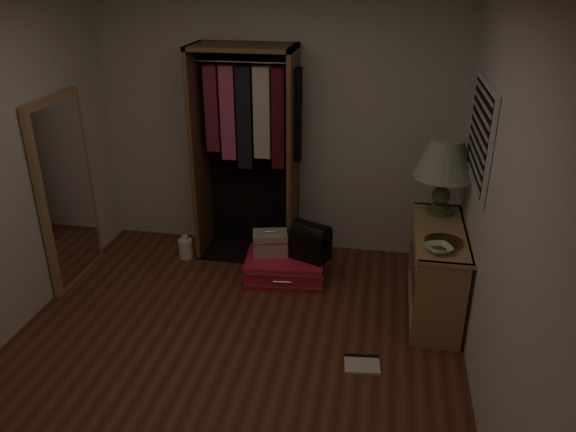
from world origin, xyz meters
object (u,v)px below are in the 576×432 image
(table_lamp, at_px, (445,160))
(console_bookshelf, at_px, (436,267))
(white_jug, at_px, (186,248))
(open_wardrobe, at_px, (250,137))
(train_case, at_px, (270,243))
(black_bag, at_px, (311,240))
(floor_mirror, at_px, (67,192))
(pink_suitcase, at_px, (285,267))

(table_lamp, bearing_deg, console_bookshelf, -90.44)
(white_jug, bearing_deg, open_wardrobe, 22.17)
(open_wardrobe, height_order, train_case, open_wardrobe)
(open_wardrobe, distance_m, black_bag, 1.13)
(open_wardrobe, bearing_deg, black_bag, -34.30)
(black_bag, bearing_deg, train_case, -160.06)
(console_bookshelf, bearing_deg, white_jug, 168.60)
(floor_mirror, distance_m, black_bag, 2.22)
(train_case, bearing_deg, black_bag, -16.83)
(console_bookshelf, bearing_deg, open_wardrobe, 157.27)
(open_wardrobe, relative_size, black_bag, 5.30)
(floor_mirror, distance_m, train_case, 1.87)
(console_bookshelf, bearing_deg, pink_suitcase, 169.03)
(console_bookshelf, distance_m, train_case, 1.51)
(console_bookshelf, height_order, open_wardrobe, open_wardrobe)
(floor_mirror, xyz_separation_m, pink_suitcase, (1.91, 0.30, -0.74))
(black_bag, bearing_deg, open_wardrobe, 168.46)
(train_case, xyz_separation_m, table_lamp, (1.48, 0.01, 0.89))
(console_bookshelf, distance_m, black_bag, 1.13)
(open_wardrobe, bearing_deg, floor_mirror, -152.53)
(pink_suitcase, bearing_deg, table_lamp, -2.78)
(table_lamp, relative_size, white_jug, 2.75)
(console_bookshelf, relative_size, white_jug, 4.67)
(console_bookshelf, xyz_separation_m, pink_suitcase, (-1.33, 0.26, -0.29))
(console_bookshelf, bearing_deg, black_bag, 165.43)
(console_bookshelf, height_order, train_case, console_bookshelf)
(train_case, bearing_deg, open_wardrobe, 108.70)
(black_bag, distance_m, table_lamp, 1.37)
(white_jug, bearing_deg, table_lamp, -3.91)
(pink_suitcase, xyz_separation_m, table_lamp, (1.33, 0.06, 1.11))
(pink_suitcase, xyz_separation_m, train_case, (-0.15, 0.05, 0.22))
(black_bag, bearing_deg, console_bookshelf, 8.19)
(floor_mirror, bearing_deg, pink_suitcase, 8.80)
(pink_suitcase, relative_size, table_lamp, 1.18)
(console_bookshelf, height_order, pink_suitcase, console_bookshelf)
(black_bag, xyz_separation_m, table_lamp, (1.10, 0.03, 0.81))
(train_case, distance_m, table_lamp, 1.73)
(train_case, xyz_separation_m, white_jug, (-0.90, 0.18, -0.23))
(open_wardrobe, distance_m, floor_mirror, 1.71)
(open_wardrobe, bearing_deg, console_bookshelf, -22.73)
(train_case, height_order, white_jug, train_case)
(pink_suitcase, height_order, table_lamp, table_lamp)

